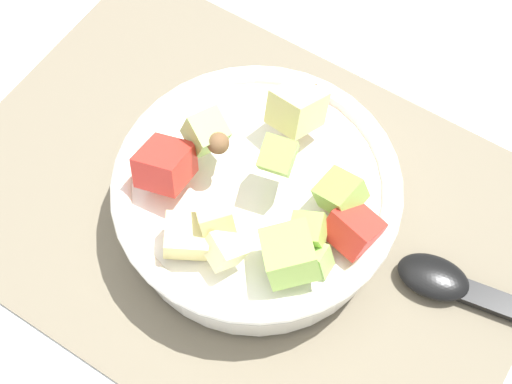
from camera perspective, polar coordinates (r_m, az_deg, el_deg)
name	(u,v)px	position (r m, az deg, el deg)	size (l,w,h in m)	color
ground_plane	(243,210)	(0.62, -1.02, -1.33)	(2.40, 2.40, 0.00)	silver
placemat	(243,208)	(0.62, -1.02, -1.21)	(0.48, 0.34, 0.01)	#756B56
salad_bowl	(256,196)	(0.58, 0.02, -0.33)	(0.22, 0.22, 0.10)	white
serving_spoon	(491,299)	(0.60, 17.25, -7.71)	(0.22, 0.07, 0.01)	black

